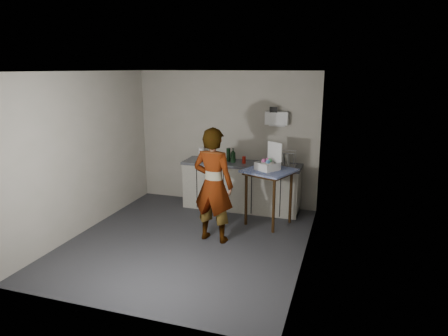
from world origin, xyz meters
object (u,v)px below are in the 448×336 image
(soap_bottle, at_px, (233,155))
(paper_towel, at_px, (201,155))
(side_table, at_px, (269,177))
(soda_can, at_px, (244,160))
(kitchen_counter, at_px, (241,187))
(dish_rack, at_px, (284,163))
(bakery_box, at_px, (268,164))
(standing_man, at_px, (213,185))
(dark_bottle, at_px, (228,155))

(soap_bottle, bearing_deg, paper_towel, -174.44)
(side_table, distance_m, soda_can, 0.84)
(kitchen_counter, bearing_deg, soap_bottle, -171.12)
(side_table, height_order, paper_towel, paper_towel)
(dish_rack, bearing_deg, bakery_box, -106.89)
(kitchen_counter, bearing_deg, side_table, -42.75)
(side_table, relative_size, soap_bottle, 3.55)
(kitchen_counter, distance_m, standing_man, 1.59)
(bakery_box, bearing_deg, soap_bottle, 177.16)
(kitchen_counter, relative_size, soda_can, 17.37)
(side_table, relative_size, soda_can, 7.55)
(standing_man, height_order, soap_bottle, standing_man)
(standing_man, distance_m, dark_bottle, 1.59)
(dark_bottle, bearing_deg, paper_towel, -165.26)
(kitchen_counter, bearing_deg, dish_rack, -1.75)
(soda_can, relative_size, dark_bottle, 0.50)
(paper_towel, xyz_separation_m, dish_rack, (1.58, 0.06, -0.06))
(kitchen_counter, distance_m, paper_towel, 0.99)
(kitchen_counter, bearing_deg, bakery_box, -43.92)
(soap_bottle, xyz_separation_m, dish_rack, (0.97, 0.00, -0.07))
(side_table, distance_m, dish_rack, 0.61)
(soda_can, bearing_deg, dish_rack, -0.07)
(side_table, xyz_separation_m, paper_towel, (-1.43, 0.51, 0.19))
(side_table, distance_m, standing_man, 1.15)
(soap_bottle, height_order, soda_can, soap_bottle)
(paper_towel, relative_size, dish_rack, 0.65)
(kitchen_counter, distance_m, soda_can, 0.55)
(soap_bottle, height_order, dark_bottle, soap_bottle)
(side_table, height_order, standing_man, standing_man)
(standing_man, bearing_deg, soda_can, -86.01)
(standing_man, distance_m, dish_rack, 1.72)
(kitchen_counter, height_order, paper_towel, paper_towel)
(side_table, relative_size, paper_towel, 3.74)
(kitchen_counter, xyz_separation_m, paper_towel, (-0.78, -0.09, 0.61))
(soap_bottle, bearing_deg, kitchen_counter, 8.88)
(dark_bottle, xyz_separation_m, bakery_box, (0.91, -0.65, 0.04))
(standing_man, height_order, paper_towel, standing_man)
(standing_man, distance_m, soda_can, 1.50)
(dish_rack, bearing_deg, paper_towel, -177.81)
(soda_can, height_order, paper_towel, paper_towel)
(standing_man, distance_m, soap_bottle, 1.51)
(kitchen_counter, xyz_separation_m, dark_bottle, (-0.28, 0.05, 0.61))
(soda_can, distance_m, dark_bottle, 0.34)
(dark_bottle, distance_m, bakery_box, 1.12)
(bakery_box, bearing_deg, paper_towel, -166.91)
(standing_man, bearing_deg, dish_rack, -112.09)
(standing_man, xyz_separation_m, soda_can, (0.08, 1.50, 0.08))
(side_table, height_order, dark_bottle, dark_bottle)
(side_table, height_order, dish_rack, dish_rack)
(standing_man, distance_m, paper_towel, 1.62)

